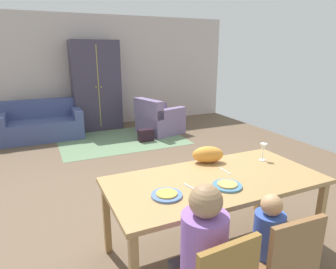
{
  "coord_description": "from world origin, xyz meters",
  "views": [
    {
      "loc": [
        -1.54,
        -3.46,
        1.88
      ],
      "look_at": [
        -0.05,
        -0.23,
        0.85
      ],
      "focal_mm": 31.42,
      "sensor_mm": 36.0,
      "label": 1
    }
  ],
  "objects_px": {
    "plate_near_man": "(167,195)",
    "armoire": "(96,86)",
    "dining_table": "(215,185)",
    "plate_near_child": "(227,186)",
    "person_child": "(263,254)",
    "cat": "(208,155)",
    "dining_chair_child": "(281,262)",
    "person_man": "(200,266)",
    "wine_glass": "(263,148)",
    "handbag": "(146,135)",
    "armchair": "(158,120)",
    "couch": "(42,125)"
  },
  "relations": [
    {
      "from": "dining_table",
      "to": "armchair",
      "type": "relative_size",
      "value": 1.84
    },
    {
      "from": "cat",
      "to": "handbag",
      "type": "distance_m",
      "value": 3.35
    },
    {
      "from": "plate_near_man",
      "to": "armoire",
      "type": "xyz_separation_m",
      "value": [
        0.51,
        5.23,
        0.28
      ]
    },
    {
      "from": "dining_table",
      "to": "cat",
      "type": "relative_size",
      "value": 6.11
    },
    {
      "from": "person_child",
      "to": "dining_chair_child",
      "type": "bearing_deg",
      "value": -91.84
    },
    {
      "from": "plate_near_child",
      "to": "handbag",
      "type": "distance_m",
      "value": 3.89
    },
    {
      "from": "handbag",
      "to": "armoire",
      "type": "bearing_deg",
      "value": 114.42
    },
    {
      "from": "plate_near_man",
      "to": "armchair",
      "type": "height_order",
      "value": "armchair"
    },
    {
      "from": "person_man",
      "to": "dining_chair_child",
      "type": "relative_size",
      "value": 1.28
    },
    {
      "from": "person_man",
      "to": "cat",
      "type": "height_order",
      "value": "person_man"
    },
    {
      "from": "dining_chair_child",
      "to": "person_child",
      "type": "distance_m",
      "value": 0.18
    },
    {
      "from": "plate_near_man",
      "to": "person_man",
      "type": "xyz_separation_m",
      "value": [
        -0.0,
        -0.54,
        -0.26
      ]
    },
    {
      "from": "dining_table",
      "to": "person_man",
      "type": "relative_size",
      "value": 1.76
    },
    {
      "from": "dining_table",
      "to": "person_child",
      "type": "height_order",
      "value": "person_child"
    },
    {
      "from": "couch",
      "to": "dining_chair_child",
      "type": "bearing_deg",
      "value": -76.71
    },
    {
      "from": "plate_near_child",
      "to": "dining_chair_child",
      "type": "bearing_deg",
      "value": -90.35
    },
    {
      "from": "plate_near_child",
      "to": "wine_glass",
      "type": "bearing_deg",
      "value": 27.08
    },
    {
      "from": "plate_near_man",
      "to": "cat",
      "type": "bearing_deg",
      "value": 35.54
    },
    {
      "from": "wine_glass",
      "to": "cat",
      "type": "distance_m",
      "value": 0.59
    },
    {
      "from": "dining_table",
      "to": "plate_near_child",
      "type": "height_order",
      "value": "plate_near_child"
    },
    {
      "from": "armchair",
      "to": "armoire",
      "type": "bearing_deg",
      "value": 139.12
    },
    {
      "from": "cat",
      "to": "dining_chair_child",
      "type": "bearing_deg",
      "value": -77.08
    },
    {
      "from": "plate_near_child",
      "to": "couch",
      "type": "height_order",
      "value": "couch"
    },
    {
      "from": "plate_near_child",
      "to": "dining_chair_child",
      "type": "xyz_separation_m",
      "value": [
        -0.0,
        -0.65,
        -0.28
      ]
    },
    {
      "from": "dining_table",
      "to": "dining_chair_child",
      "type": "bearing_deg",
      "value": -90.27
    },
    {
      "from": "plate_near_man",
      "to": "armoire",
      "type": "height_order",
      "value": "armoire"
    },
    {
      "from": "plate_near_child",
      "to": "armchair",
      "type": "distance_m",
      "value": 4.45
    },
    {
      "from": "wine_glass",
      "to": "armoire",
      "type": "height_order",
      "value": "armoire"
    },
    {
      "from": "person_man",
      "to": "armoire",
      "type": "bearing_deg",
      "value": 84.9
    },
    {
      "from": "person_man",
      "to": "couch",
      "type": "xyz_separation_m",
      "value": [
        -0.79,
        5.42,
        -0.21
      ]
    },
    {
      "from": "person_man",
      "to": "armchair",
      "type": "relative_size",
      "value": 1.04
    },
    {
      "from": "plate_near_man",
      "to": "armchair",
      "type": "distance_m",
      "value": 4.56
    },
    {
      "from": "cat",
      "to": "armoire",
      "type": "height_order",
      "value": "armoire"
    },
    {
      "from": "wine_glass",
      "to": "person_child",
      "type": "xyz_separation_m",
      "value": [
        -0.7,
        -0.84,
        -0.46
      ]
    },
    {
      "from": "cat",
      "to": "couch",
      "type": "height_order",
      "value": "cat"
    },
    {
      "from": "plate_near_man",
      "to": "wine_glass",
      "type": "distance_m",
      "value": 1.28
    },
    {
      "from": "wine_glass",
      "to": "cat",
      "type": "bearing_deg",
      "value": 160.94
    },
    {
      "from": "dining_table",
      "to": "plate_near_man",
      "type": "distance_m",
      "value": 0.56
    },
    {
      "from": "person_child",
      "to": "armchair",
      "type": "bearing_deg",
      "value": 76.3
    },
    {
      "from": "dining_table",
      "to": "dining_chair_child",
      "type": "xyz_separation_m",
      "value": [
        -0.0,
        -0.83,
        -0.2
      ]
    },
    {
      "from": "wine_glass",
      "to": "dining_table",
      "type": "bearing_deg",
      "value": -165.66
    },
    {
      "from": "dining_table",
      "to": "cat",
      "type": "height_order",
      "value": "cat"
    },
    {
      "from": "armoire",
      "to": "cat",
      "type": "bearing_deg",
      "value": -87.89
    },
    {
      "from": "wine_glass",
      "to": "armchair",
      "type": "distance_m",
      "value": 3.98
    },
    {
      "from": "person_child",
      "to": "cat",
      "type": "height_order",
      "value": "cat"
    },
    {
      "from": "plate_near_man",
      "to": "wine_glass",
      "type": "xyz_separation_m",
      "value": [
        1.24,
        0.3,
        0.12
      ]
    },
    {
      "from": "cat",
      "to": "armoire",
      "type": "xyz_separation_m",
      "value": [
        -0.17,
        4.74,
        0.2
      ]
    },
    {
      "from": "dining_table",
      "to": "plate_near_child",
      "type": "bearing_deg",
      "value": -90.0
    },
    {
      "from": "dining_table",
      "to": "armchair",
      "type": "xyz_separation_m",
      "value": [
        1.16,
        4.09,
        -0.37
      ]
    },
    {
      "from": "plate_near_man",
      "to": "wine_glass",
      "type": "bearing_deg",
      "value": 13.58
    }
  ]
}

